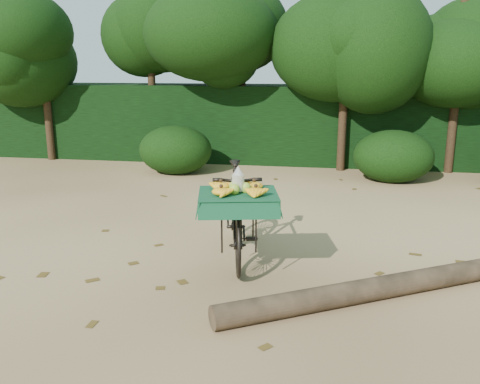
# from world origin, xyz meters

# --- Properties ---
(ground) EXTENTS (80.00, 80.00, 0.00)m
(ground) POSITION_xyz_m (0.00, 0.00, 0.00)
(ground) COLOR tan
(ground) RESTS_ON ground
(vendor_bicycle) EXTENTS (1.07, 1.99, 1.15)m
(vendor_bicycle) POSITION_xyz_m (-0.81, -0.38, 0.59)
(vendor_bicycle) COLOR black
(vendor_bicycle) RESTS_ON ground
(fallen_log) EXTENTS (2.83, 1.83, 0.23)m
(fallen_log) POSITION_xyz_m (0.64, -1.29, 0.11)
(fallen_log) COLOR brown
(fallen_log) RESTS_ON ground
(hedge_backdrop) EXTENTS (26.00, 1.80, 1.80)m
(hedge_backdrop) POSITION_xyz_m (0.00, 6.30, 0.90)
(hedge_backdrop) COLOR black
(hedge_backdrop) RESTS_ON ground
(tree_row) EXTENTS (14.50, 2.00, 4.00)m
(tree_row) POSITION_xyz_m (-0.65, 5.50, 2.00)
(tree_row) COLOR black
(tree_row) RESTS_ON ground
(bush_clumps) EXTENTS (8.80, 1.70, 0.90)m
(bush_clumps) POSITION_xyz_m (0.50, 4.30, 0.45)
(bush_clumps) COLOR black
(bush_clumps) RESTS_ON ground
(leaf_litter) EXTENTS (7.00, 7.30, 0.01)m
(leaf_litter) POSITION_xyz_m (0.00, 0.65, 0.01)
(leaf_litter) COLOR #533C16
(leaf_litter) RESTS_ON ground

